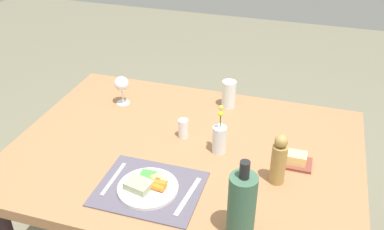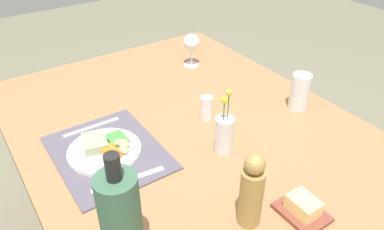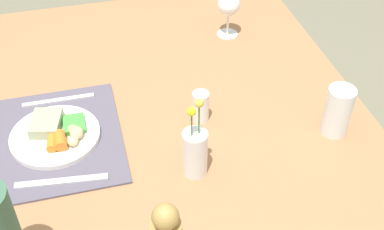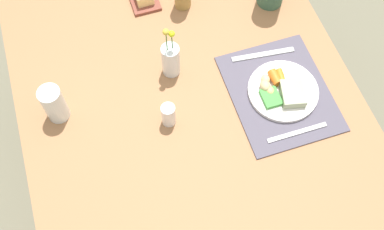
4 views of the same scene
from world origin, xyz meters
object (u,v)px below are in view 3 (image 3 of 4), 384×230
at_px(water_tumbler, 337,114).
at_px(dining_table, 173,149).
at_px(dinner_plate, 56,133).
at_px(salt_shaker, 201,107).
at_px(fork, 58,100).
at_px(knife, 62,181).
at_px(wine_glass, 229,6).
at_px(flower_vase, 195,151).

bearing_deg(water_tumbler, dining_table, -103.32).
bearing_deg(dinner_plate, salt_shaker, 87.54).
relative_size(dining_table, fork, 7.55).
bearing_deg(dining_table, salt_shaker, 112.21).
bearing_deg(knife, water_tumbler, 97.13).
distance_m(knife, salt_shaker, 0.41).
bearing_deg(dinner_plate, wine_glass, 122.74).
xyz_separation_m(wine_glass, salt_shaker, (0.39, -0.20, -0.06)).
relative_size(flower_vase, wine_glass, 1.50).
relative_size(fork, knife, 0.91).
distance_m(dining_table, fork, 0.35).
bearing_deg(wine_glass, dining_table, -33.72).
distance_m(water_tumbler, salt_shaker, 0.35).
xyz_separation_m(dining_table, knife, (0.11, -0.29, 0.07)).
height_order(water_tumbler, wine_glass, wine_glass).
relative_size(dining_table, dinner_plate, 6.49).
distance_m(water_tumbler, wine_glass, 0.54).
bearing_deg(water_tumbler, salt_shaker, -112.03).
height_order(knife, salt_shaker, salt_shaker).
xyz_separation_m(dining_table, wine_glass, (-0.42, 0.28, 0.17)).
relative_size(dining_table, flower_vase, 6.68).
distance_m(fork, knife, 0.31).
height_order(dining_table, wine_glass, wine_glass).
bearing_deg(fork, water_tumbler, 67.23).
bearing_deg(flower_vase, wine_glass, 155.45).
bearing_deg(water_tumbler, wine_glass, -165.97).
bearing_deg(dinner_plate, fork, 175.23).
height_order(flower_vase, salt_shaker, flower_vase).
relative_size(knife, flower_vase, 0.97).
height_order(knife, flower_vase, flower_vase).
bearing_deg(salt_shaker, water_tumbler, 67.97).
bearing_deg(dining_table, dinner_plate, -99.80).
relative_size(dining_table, water_tumbler, 10.85).
distance_m(dining_table, flower_vase, 0.20).
bearing_deg(knife, wine_glass, 139.03).
distance_m(dining_table, wine_glass, 0.54).
bearing_deg(dining_table, wine_glass, 146.28).
height_order(dining_table, dinner_plate, dinner_plate).
distance_m(fork, water_tumbler, 0.76).
bearing_deg(knife, fork, -175.34).
bearing_deg(water_tumbler, flower_vase, -82.88).
relative_size(dining_table, knife, 6.85).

